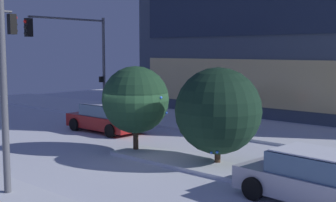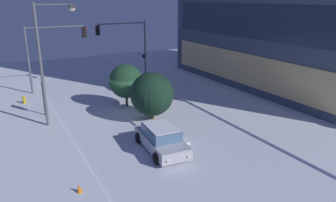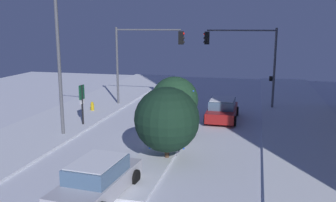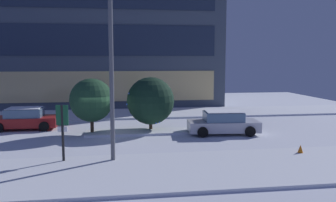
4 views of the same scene
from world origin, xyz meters
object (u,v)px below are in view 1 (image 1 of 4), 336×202
at_px(decorated_tree_left_of_median, 135,100).
at_px(traffic_light_corner_far_left, 76,48).
at_px(car_far, 106,118).
at_px(street_lamp_arched, 23,9).
at_px(car_near, 318,180).
at_px(decorated_tree_median, 218,111).

bearing_deg(decorated_tree_left_of_median, traffic_light_corner_far_left, 157.53).
bearing_deg(car_far, street_lamp_arched, 126.93).
distance_m(car_far, street_lamp_arched, 11.28).
xyz_separation_m(car_near, car_far, (-13.04, 3.50, -0.00)).
height_order(car_near, street_lamp_arched, street_lamp_arched).
bearing_deg(street_lamp_arched, car_near, -47.75).
distance_m(traffic_light_corner_far_left, decorated_tree_left_of_median, 9.95).
bearing_deg(decorated_tree_left_of_median, street_lamp_arched, -75.74).
relative_size(car_near, decorated_tree_left_of_median, 1.31).
relative_size(car_far, traffic_light_corner_far_left, 0.71).
xyz_separation_m(car_far, traffic_light_corner_far_left, (-4.28, 1.36, 3.65)).
bearing_deg(street_lamp_arched, decorated_tree_left_of_median, 22.18).
xyz_separation_m(car_near, traffic_light_corner_far_left, (-17.33, 4.86, 3.65)).
xyz_separation_m(car_near, decorated_tree_left_of_median, (-8.35, 1.15, 1.49)).
relative_size(car_far, street_lamp_arched, 0.53).
height_order(traffic_light_corner_far_left, decorated_tree_left_of_median, traffic_light_corner_far_left).
bearing_deg(car_near, traffic_light_corner_far_left, 168.79).
bearing_deg(car_near, street_lamp_arched, -141.22).
bearing_deg(decorated_tree_left_of_median, decorated_tree_median, 7.09).
bearing_deg(car_near, decorated_tree_left_of_median, 176.64).
xyz_separation_m(car_far, street_lamp_arched, (6.18, -8.19, 4.68)).
bearing_deg(car_near, car_far, 169.43).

